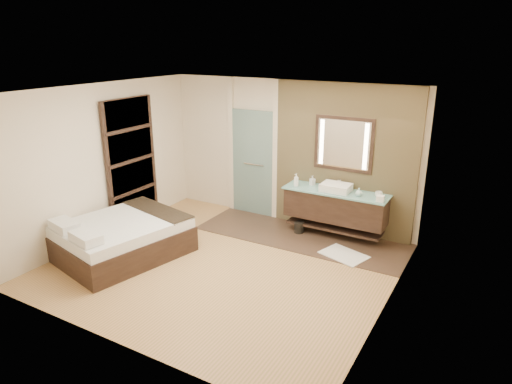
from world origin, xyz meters
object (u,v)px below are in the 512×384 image
Objects in this scene: vanity at (335,206)px; mirror_unit at (343,144)px; waste_bin at (299,227)px; bed at (122,238)px.

vanity is 1.75× the size of mirror_unit.
mirror_unit reaches higher than waste_bin.
vanity is at bearing -90.00° from mirror_unit.
bed reaches higher than waste_bin.
mirror_unit reaches higher than vanity.
bed is (-2.75, -2.44, -0.27)m from vanity.
vanity is at bearing 54.63° from bed.
mirror_unit is at bearing 90.00° from vanity.
vanity is 3.69m from bed.
mirror_unit is 4.76× the size of waste_bin.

